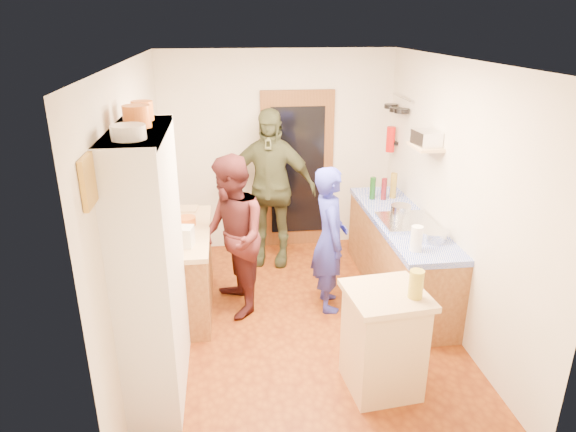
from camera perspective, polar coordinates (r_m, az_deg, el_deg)
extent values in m
cube|color=brown|center=(5.44, 1.24, -11.70)|extent=(3.00, 4.00, 0.02)
cube|color=silver|center=(4.58, 1.51, 17.02)|extent=(3.00, 4.00, 0.02)
cube|color=beige|center=(6.77, -1.12, 7.11)|extent=(3.00, 0.02, 2.60)
cube|color=beige|center=(3.07, 6.91, -11.25)|extent=(3.00, 0.02, 2.60)
cube|color=beige|center=(4.88, -16.47, 0.62)|extent=(0.02, 4.00, 2.60)
cube|color=beige|center=(5.28, 17.81, 2.02)|extent=(0.02, 4.00, 2.60)
cube|color=brown|center=(6.82, 1.02, 5.06)|extent=(0.95, 0.06, 2.10)
cube|color=black|center=(6.79, 1.06, 4.98)|extent=(0.70, 0.02, 1.70)
cube|color=silver|center=(4.20, -14.94, -5.62)|extent=(0.40, 1.20, 2.20)
cube|color=silver|center=(3.85, -16.45, 8.92)|extent=(0.40, 1.14, 0.04)
cylinder|color=white|center=(3.53, -17.32, 8.89)|extent=(0.23, 0.23, 0.09)
cylinder|color=orange|center=(3.90, -16.44, 10.57)|extent=(0.20, 0.20, 0.16)
cylinder|color=orange|center=(4.17, -15.87, 11.19)|extent=(0.17, 0.17, 0.15)
cube|color=#9F6D38|center=(5.59, -11.73, -6.05)|extent=(0.60, 1.40, 0.85)
cube|color=#D7AC7F|center=(5.41, -12.08, -1.80)|extent=(0.64, 1.44, 0.05)
cube|color=white|center=(4.99, -11.94, -2.24)|extent=(0.28, 0.21, 0.19)
cylinder|color=white|center=(5.21, -12.86, -1.49)|extent=(0.17, 0.17, 0.16)
cylinder|color=orange|center=(5.50, -11.20, -0.55)|extent=(0.24, 0.24, 0.09)
cube|color=#D7AC7F|center=(5.94, -11.49, 0.76)|extent=(0.32, 0.25, 0.02)
cube|color=#9F6D38|center=(5.92, 12.18, -4.55)|extent=(0.60, 2.20, 0.84)
cube|color=#031EB5|center=(5.74, 12.52, -0.50)|extent=(0.62, 2.22, 0.06)
cube|color=silver|center=(5.58, 13.10, -0.64)|extent=(0.55, 0.58, 0.04)
cylinder|color=silver|center=(5.61, 12.40, 0.51)|extent=(0.21, 0.21, 0.14)
cylinder|color=#143F14|center=(6.23, 9.38, 3.07)|extent=(0.07, 0.07, 0.27)
cylinder|color=#591419|center=(6.24, 10.61, 2.97)|extent=(0.07, 0.07, 0.26)
cylinder|color=olive|center=(6.32, 11.64, 3.33)|extent=(0.10, 0.10, 0.31)
cylinder|color=white|center=(4.92, 14.09, -2.45)|extent=(0.12, 0.12, 0.24)
cylinder|color=silver|center=(5.22, 15.81, -2.09)|extent=(0.33, 0.33, 0.10)
cube|color=#D7AC7F|center=(4.43, 10.50, -13.74)|extent=(0.61, 0.61, 0.86)
cube|color=#D7AC7F|center=(4.19, 10.92, -8.62)|extent=(0.68, 0.68, 0.05)
cube|color=white|center=(4.21, 10.02, -8.27)|extent=(0.38, 0.32, 0.02)
cylinder|color=#AD9E2D|center=(4.10, 14.04, -7.35)|extent=(0.13, 0.13, 0.23)
cylinder|color=silver|center=(6.47, 12.60, 12.75)|extent=(0.02, 0.65, 0.02)
cylinder|color=black|center=(6.31, 12.50, 11.36)|extent=(0.18, 0.18, 0.05)
cylinder|color=black|center=(6.50, 11.91, 11.49)|extent=(0.16, 0.16, 0.05)
cylinder|color=black|center=(6.68, 11.37, 11.88)|extent=(0.17, 0.17, 0.05)
cube|color=#D7AC7F|center=(5.52, 15.05, 7.44)|extent=(0.26, 0.42, 0.03)
cube|color=silver|center=(5.50, 15.13, 8.35)|extent=(0.24, 0.32, 0.15)
cube|color=black|center=(6.75, 11.79, 7.94)|extent=(0.06, 0.10, 0.04)
cylinder|color=red|center=(6.72, 11.33, 8.36)|extent=(0.11, 0.11, 0.32)
cube|color=gold|center=(3.20, -21.33, 3.57)|extent=(0.03, 0.25, 0.30)
imported|color=#2A2FA1|center=(5.36, 5.02, -2.69)|extent=(0.39, 0.58, 1.57)
imported|color=#401819|center=(5.31, -6.07, -2.16)|extent=(0.80, 0.94, 1.70)
imported|color=#393D25|center=(6.32, -1.96, 3.11)|extent=(1.24, 0.78, 1.97)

